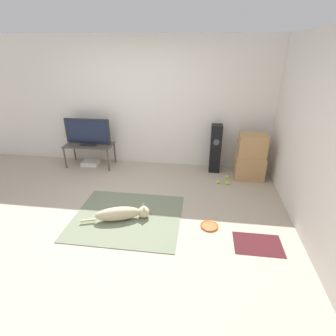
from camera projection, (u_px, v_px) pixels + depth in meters
ground_plane at (117, 217)px, 3.94m from camera, size 12.00×12.00×0.00m
wall_back at (144, 104)px, 5.28m from camera, size 8.00×0.06×2.55m
wall_right at (322, 145)px, 3.08m from camera, size 0.06×8.00×2.55m
area_rug at (127, 217)px, 3.93m from camera, size 1.59×1.36×0.01m
dog at (123, 213)px, 3.82m from camera, size 0.96×0.39×0.22m
frisbee at (209, 226)px, 3.72m from camera, size 0.25×0.25×0.03m
cardboard_box_lower at (249, 167)px, 5.02m from camera, size 0.54×0.40×0.46m
cardboard_box_upper at (252, 145)px, 4.83m from camera, size 0.50×0.36×0.42m
floor_speaker at (215, 149)px, 5.19m from camera, size 0.21×0.22×0.97m
tv_stand at (89, 147)px, 5.47m from camera, size 0.99×0.49×0.47m
tv at (87, 132)px, 5.34m from camera, size 0.94×0.20×0.54m
tennis_ball_by_boxes at (227, 183)px, 4.85m from camera, size 0.07×0.07×0.07m
tennis_ball_near_speaker at (227, 177)px, 5.07m from camera, size 0.07×0.07×0.07m
tennis_ball_loose_on_carpet at (218, 182)px, 4.87m from camera, size 0.07×0.07×0.07m
game_console at (90, 163)px, 5.65m from camera, size 0.34×0.26×0.08m
door_mat at (258, 244)px, 3.39m from camera, size 0.62×0.44×0.01m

